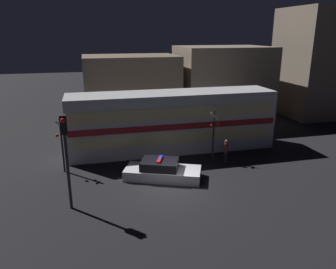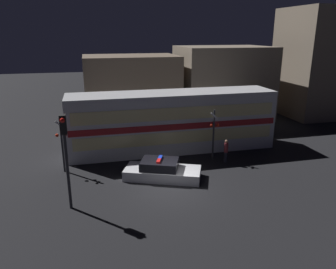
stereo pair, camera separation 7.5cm
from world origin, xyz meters
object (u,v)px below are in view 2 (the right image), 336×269
(train, at_px, (172,121))
(traffic_light_corner, at_px, (65,148))
(pedestrian, at_px, (226,151))
(police_car, at_px, (162,171))
(crossing_signal_near, at_px, (214,132))

(train, height_order, traffic_light_corner, traffic_light_corner)
(traffic_light_corner, bearing_deg, pedestrian, 20.56)
(police_car, bearing_deg, traffic_light_corner, -132.84)
(crossing_signal_near, distance_m, traffic_light_corner, 10.38)
(crossing_signal_near, bearing_deg, train, 130.10)
(pedestrian, distance_m, traffic_light_corner, 10.71)
(police_car, bearing_deg, pedestrian, 38.00)
(pedestrian, height_order, crossing_signal_near, crossing_signal_near)
(crossing_signal_near, height_order, traffic_light_corner, traffic_light_corner)
(train, relative_size, pedestrian, 9.18)
(train, distance_m, police_car, 5.44)
(train, relative_size, police_car, 3.09)
(train, distance_m, pedestrian, 4.65)
(police_car, height_order, crossing_signal_near, crossing_signal_near)
(police_car, bearing_deg, crossing_signal_near, 50.75)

